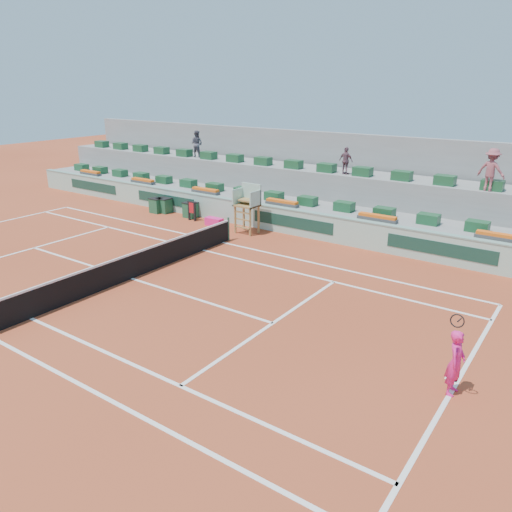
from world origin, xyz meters
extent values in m
plane|color=#9B391E|center=(0.00, 0.00, 0.00)|extent=(90.00, 90.00, 0.00)
cube|color=gray|center=(0.00, 10.70, 0.60)|extent=(36.00, 4.00, 1.20)
cube|color=gray|center=(0.00, 12.30, 1.30)|extent=(36.00, 2.40, 2.60)
cube|color=gray|center=(0.00, 13.90, 2.20)|extent=(36.00, 0.40, 4.40)
cube|color=#FD2182|center=(-2.14, 7.45, 0.21)|extent=(0.95, 0.42, 0.42)
imported|color=#4C4C59|center=(-7.14, 11.94, 3.41)|extent=(0.86, 0.71, 1.62)
imported|color=#744D5B|center=(3.10, 11.63, 3.28)|extent=(0.85, 0.48, 1.36)
imported|color=#954A52|center=(9.91, 11.45, 3.50)|extent=(1.29, 0.93, 1.80)
cube|color=white|center=(11.88, 0.00, 0.01)|extent=(0.12, 10.97, 0.01)
cube|color=white|center=(0.00, 5.49, 0.01)|extent=(23.77, 0.12, 0.01)
cube|color=white|center=(0.00, -4.12, 0.01)|extent=(23.77, 0.12, 0.01)
cube|color=white|center=(0.00, 4.12, 0.01)|extent=(23.77, 0.12, 0.01)
cube|color=white|center=(-6.40, 0.00, 0.01)|extent=(0.12, 8.23, 0.01)
cube|color=white|center=(6.40, 0.00, 0.01)|extent=(0.12, 8.23, 0.01)
cube|color=white|center=(0.00, 0.00, 0.01)|extent=(12.80, 0.12, 0.01)
cube|color=white|center=(11.73, 0.00, 0.01)|extent=(0.30, 0.12, 0.01)
cube|color=black|center=(0.00, 0.00, 0.46)|extent=(0.03, 11.87, 0.92)
cube|color=white|center=(0.00, 0.00, 0.95)|extent=(0.06, 11.87, 0.07)
cylinder|color=#204C37|center=(0.00, 5.94, 0.55)|extent=(0.10, 0.10, 1.10)
cube|color=#9FC8B5|center=(0.00, 8.50, 0.60)|extent=(36.00, 0.30, 1.20)
cube|color=gray|center=(0.00, 8.50, 1.23)|extent=(36.00, 0.34, 0.06)
cube|color=#153C2F|center=(-13.00, 8.34, 0.65)|extent=(4.40, 0.02, 0.56)
cube|color=#153C2F|center=(-6.50, 8.34, 0.65)|extent=(4.40, 0.02, 0.56)
cube|color=#153C2F|center=(2.00, 8.34, 0.65)|extent=(4.40, 0.02, 0.56)
cube|color=#153C2F|center=(9.00, 8.34, 0.65)|extent=(4.40, 0.02, 0.56)
cube|color=olive|center=(-0.45, 7.05, 0.68)|extent=(0.08, 0.08, 1.35)
cube|color=olive|center=(0.45, 7.05, 0.68)|extent=(0.08, 0.08, 1.35)
cube|color=olive|center=(-0.45, 7.75, 0.68)|extent=(0.08, 0.08, 1.35)
cube|color=olive|center=(0.45, 7.75, 0.68)|extent=(0.08, 0.08, 1.35)
cube|color=olive|center=(0.00, 7.40, 1.39)|extent=(1.10, 0.90, 0.08)
cube|color=#9FC8B5|center=(0.00, 7.78, 1.90)|extent=(1.10, 0.08, 1.00)
cube|color=#9FC8B5|center=(-0.52, 7.40, 1.75)|extent=(0.06, 0.90, 0.80)
cube|color=#9FC8B5|center=(0.52, 7.40, 1.75)|extent=(0.06, 0.90, 0.80)
cube|color=olive|center=(0.00, 7.50, 1.63)|extent=(0.80, 0.60, 0.08)
cube|color=olive|center=(0.00, 7.05, 0.35)|extent=(0.90, 0.08, 0.06)
cube|color=olive|center=(0.00, 7.05, 0.75)|extent=(0.90, 0.08, 0.06)
cube|color=olive|center=(0.00, 7.05, 1.10)|extent=(0.90, 0.08, 0.06)
cube|color=#1A4E2A|center=(-16.00, 9.80, 1.42)|extent=(0.90, 0.60, 0.44)
cube|color=#1A4E2A|center=(-14.00, 9.80, 1.42)|extent=(0.90, 0.60, 0.44)
cube|color=#1A4E2A|center=(-12.00, 9.80, 1.42)|extent=(0.90, 0.60, 0.44)
cube|color=#1A4E2A|center=(-10.00, 9.80, 1.42)|extent=(0.90, 0.60, 0.44)
cube|color=#1A4E2A|center=(-8.00, 9.80, 1.42)|extent=(0.90, 0.60, 0.44)
cube|color=#1A4E2A|center=(-6.00, 9.80, 1.42)|extent=(0.90, 0.60, 0.44)
cube|color=#1A4E2A|center=(-4.00, 9.80, 1.42)|extent=(0.90, 0.60, 0.44)
cube|color=#1A4E2A|center=(-2.00, 9.80, 1.42)|extent=(0.90, 0.60, 0.44)
cube|color=#1A4E2A|center=(0.00, 9.80, 1.42)|extent=(0.90, 0.60, 0.44)
cube|color=#1A4E2A|center=(2.00, 9.80, 1.42)|extent=(0.90, 0.60, 0.44)
cube|color=#1A4E2A|center=(4.00, 9.80, 1.42)|extent=(0.90, 0.60, 0.44)
cube|color=#1A4E2A|center=(6.00, 9.80, 1.42)|extent=(0.90, 0.60, 0.44)
cube|color=#1A4E2A|center=(8.00, 9.80, 1.42)|extent=(0.90, 0.60, 0.44)
cube|color=#1A4E2A|center=(10.00, 9.80, 1.42)|extent=(0.90, 0.60, 0.44)
cube|color=#1A4E2A|center=(-16.00, 11.70, 2.82)|extent=(0.90, 0.60, 0.44)
cube|color=#1A4E2A|center=(-14.00, 11.70, 2.82)|extent=(0.90, 0.60, 0.44)
cube|color=#1A4E2A|center=(-12.00, 11.70, 2.82)|extent=(0.90, 0.60, 0.44)
cube|color=#1A4E2A|center=(-10.00, 11.70, 2.82)|extent=(0.90, 0.60, 0.44)
cube|color=#1A4E2A|center=(-8.00, 11.70, 2.82)|extent=(0.90, 0.60, 0.44)
cube|color=#1A4E2A|center=(-6.00, 11.70, 2.82)|extent=(0.90, 0.60, 0.44)
cube|color=#1A4E2A|center=(-4.00, 11.70, 2.82)|extent=(0.90, 0.60, 0.44)
cube|color=#1A4E2A|center=(-2.00, 11.70, 2.82)|extent=(0.90, 0.60, 0.44)
cube|color=#1A4E2A|center=(0.00, 11.70, 2.82)|extent=(0.90, 0.60, 0.44)
cube|color=#1A4E2A|center=(2.00, 11.70, 2.82)|extent=(0.90, 0.60, 0.44)
cube|color=#1A4E2A|center=(4.00, 11.70, 2.82)|extent=(0.90, 0.60, 0.44)
cube|color=#1A4E2A|center=(6.00, 11.70, 2.82)|extent=(0.90, 0.60, 0.44)
cube|color=#1A4E2A|center=(8.00, 11.70, 2.82)|extent=(0.90, 0.60, 0.44)
cube|color=#1A4E2A|center=(10.00, 11.70, 2.82)|extent=(0.90, 0.60, 0.44)
cube|color=#454545|center=(-14.00, 9.00, 1.28)|extent=(1.80, 0.36, 0.16)
cube|color=orange|center=(-14.00, 9.00, 1.42)|extent=(1.70, 0.32, 0.12)
cube|color=#454545|center=(-9.00, 9.00, 1.28)|extent=(1.80, 0.36, 0.16)
cube|color=orange|center=(-9.00, 9.00, 1.42)|extent=(1.70, 0.32, 0.12)
cube|color=#454545|center=(-4.00, 9.00, 1.28)|extent=(1.80, 0.36, 0.16)
cube|color=orange|center=(-4.00, 9.00, 1.42)|extent=(1.70, 0.32, 0.12)
cube|color=#454545|center=(1.00, 9.00, 1.28)|extent=(1.80, 0.36, 0.16)
cube|color=orange|center=(1.00, 9.00, 1.42)|extent=(1.70, 0.32, 0.12)
cube|color=#454545|center=(6.00, 9.00, 1.28)|extent=(1.80, 0.36, 0.16)
cube|color=orange|center=(6.00, 9.00, 1.42)|extent=(1.70, 0.32, 0.12)
cube|color=#454545|center=(11.00, 9.00, 1.28)|extent=(1.80, 0.36, 0.16)
cube|color=orange|center=(11.00, 9.00, 1.42)|extent=(1.70, 0.32, 0.12)
cube|color=#1A5031|center=(-4.28, 8.03, 0.40)|extent=(0.69, 0.59, 0.80)
cube|color=black|center=(-4.28, 8.03, 0.82)|extent=(0.73, 0.63, 0.04)
cube|color=#1A5031|center=(-6.22, 7.96, 0.40)|extent=(0.72, 0.62, 0.80)
cube|color=black|center=(-6.22, 7.96, 0.82)|extent=(0.76, 0.66, 0.04)
cube|color=#1A5031|center=(-6.57, 7.68, 0.40)|extent=(0.64, 0.55, 0.80)
cube|color=black|center=(-6.57, 7.68, 0.82)|extent=(0.68, 0.59, 0.04)
cube|color=black|center=(-3.97, 7.58, 0.50)|extent=(0.09, 0.09, 1.00)
cube|color=black|center=(-3.57, 7.58, 0.50)|extent=(0.09, 0.09, 1.00)
cube|color=black|center=(-3.77, 7.58, 1.00)|extent=(0.54, 0.07, 0.06)
cube|color=red|center=(-3.77, 7.56, 0.70)|extent=(0.40, 0.04, 0.56)
imported|color=#FD2182|center=(11.89, -0.56, 0.82)|extent=(0.40, 0.60, 1.64)
cylinder|color=black|center=(11.89, -0.86, 2.05)|extent=(0.03, 0.35, 0.09)
torus|color=black|center=(11.89, -1.08, 2.12)|extent=(0.31, 0.08, 0.31)
camera|label=1|loc=(13.94, -11.58, 7.04)|focal=35.00mm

